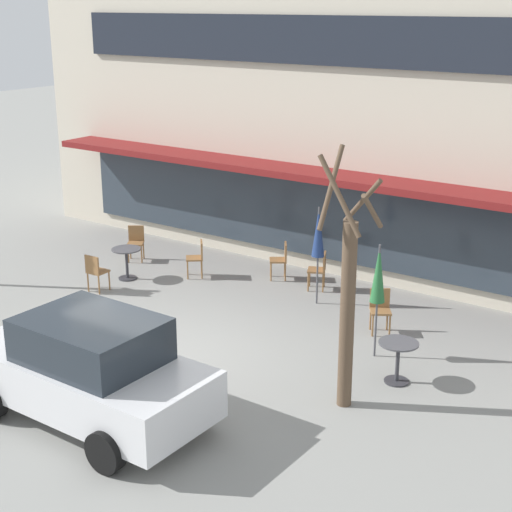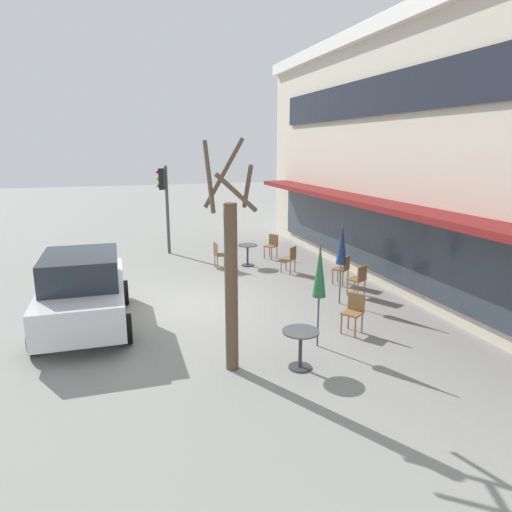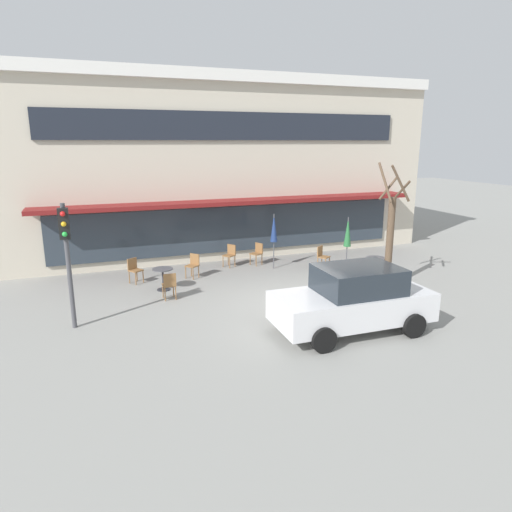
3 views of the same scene
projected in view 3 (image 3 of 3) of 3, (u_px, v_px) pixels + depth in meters
ground_plane at (294, 305)px, 14.15m from camera, size 80.00×80.00×0.00m
building_facade at (209, 164)px, 22.28m from camera, size 18.49×9.10×7.68m
cafe_table_near_wall at (375, 264)px, 16.90m from camera, size 0.70×0.70×0.76m
cafe_table_streetside at (163, 276)px, 15.44m from camera, size 0.70×0.70×0.76m
patio_umbrella_green_folded at (348, 232)px, 17.02m from camera, size 0.28×0.28×2.20m
patio_umbrella_cream_folded at (274, 228)px, 17.81m from camera, size 0.28×0.28×2.20m
cafe_chair_0 at (169, 284)px, 14.49m from camera, size 0.41×0.41×0.89m
cafe_chair_1 at (322, 255)px, 18.14m from camera, size 0.56×0.56×0.89m
cafe_chair_2 at (257, 252)px, 18.67m from camera, size 0.53×0.53×0.89m
cafe_chair_3 at (134, 269)px, 16.25m from camera, size 0.56×0.56×0.89m
cafe_chair_4 at (230, 254)px, 18.39m from camera, size 0.56×0.56×0.89m
cafe_chair_5 at (193, 264)px, 16.87m from camera, size 0.56×0.56×0.89m
parked_sedan at (353, 299)px, 12.03m from camera, size 4.22×2.05×1.76m
street_tree at (390, 236)px, 15.32m from camera, size 0.82×0.81×4.27m
traffic_light_pole at (66, 246)px, 11.79m from camera, size 0.26×0.44×3.40m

